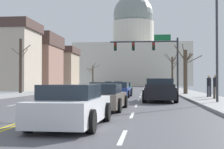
{
  "coord_description": "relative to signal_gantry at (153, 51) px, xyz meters",
  "views": [
    {
      "loc": [
        4.1,
        -21.91,
        1.38
      ],
      "look_at": [
        -2.0,
        36.3,
        2.51
      ],
      "focal_mm": 53.59,
      "sensor_mm": 36.0,
      "label": 1
    }
  ],
  "objects": [
    {
      "name": "street_lamp_right",
      "position": [
        3.16,
        -18.65,
        -0.24
      ],
      "size": [
        2.18,
        0.24,
        7.61
      ],
      "color": "#333338",
      "rests_on": "ground"
    },
    {
      "name": "ground",
      "position": [
        -4.75,
        -16.87,
        -4.87
      ],
      "size": [
        20.0,
        180.0,
        0.2
      ],
      "color": "#4E4E54"
    },
    {
      "name": "bare_tree_02",
      "position": [
        3.08,
        -5.78,
        -2.49
      ],
      "size": [
        2.8,
        1.64,
        4.75
      ],
      "color": "#4C3D2D",
      "rests_on": "ground"
    },
    {
      "name": "pickup_truck_near_02",
      "position": [
        0.23,
        -15.82,
        -4.19
      ],
      "size": [
        2.37,
        5.35,
        1.54
      ],
      "color": "black",
      "rests_on": "ground"
    },
    {
      "name": "sedan_oncoming_01",
      "position": [
        -9.9,
        19.48,
        -4.33
      ],
      "size": [
        1.98,
        4.4,
        1.17
      ],
      "color": "silver",
      "rests_on": "ground"
    },
    {
      "name": "signal_gantry",
      "position": [
        0.0,
        0.0,
        0.0
      ],
      "size": [
        7.91,
        0.41,
        6.6
      ],
      "color": "#28282D",
      "rests_on": "ground"
    },
    {
      "name": "sedan_oncoming_03",
      "position": [
        -10.11,
        43.06,
        -4.29
      ],
      "size": [
        2.05,
        4.6,
        1.26
      ],
      "color": "#9EA3A8",
      "rests_on": "ground"
    },
    {
      "name": "pedestrian_01",
      "position": [
        4.18,
        -11.98,
        -3.81
      ],
      "size": [
        0.35,
        0.34,
        1.7
      ],
      "color": "#33333D",
      "rests_on": "ground"
    },
    {
      "name": "flank_building_02",
      "position": [
        -22.1,
        28.62,
        -0.73
      ],
      "size": [
        14.21,
        8.19,
        8.23
      ],
      "color": "tan",
      "rests_on": "ground"
    },
    {
      "name": "bare_tree_01",
      "position": [
        -13.62,
        -5.52,
        -1.86
      ],
      "size": [
        1.09,
        2.58,
        5.61
      ],
      "color": "#423328",
      "rests_on": "ground"
    },
    {
      "name": "sedan_near_01",
      "position": [
        -3.03,
        -10.39,
        -4.29
      ],
      "size": [
        2.07,
        4.73,
        1.28
      ],
      "color": "navy",
      "rests_on": "ground"
    },
    {
      "name": "sedan_near_04",
      "position": [
        -2.92,
        -28.82,
        -4.29
      ],
      "size": [
        2.03,
        4.39,
        1.27
      ],
      "color": "silver",
      "rests_on": "ground"
    },
    {
      "name": "bare_tree_00",
      "position": [
        3.37,
        14.93,
        -1.93
      ],
      "size": [
        2.23,
        1.84,
        5.65
      ],
      "color": "#423328",
      "rests_on": "ground"
    },
    {
      "name": "sedan_oncoming_00",
      "position": [
        -6.55,
        7.81,
        -4.33
      ],
      "size": [
        2.12,
        4.45,
        1.19
      ],
      "color": "#6B6056",
      "rests_on": "ground"
    },
    {
      "name": "flank_building_00",
      "position": [
        -20.68,
        17.11,
        -0.15
      ],
      "size": [
        9.62,
        9.76,
        9.35
      ],
      "color": "#8C6656",
      "rests_on": "ground"
    },
    {
      "name": "capitol_building",
      "position": [
        -4.75,
        62.05,
        4.25
      ],
      "size": [
        32.43,
        23.19,
        29.78
      ],
      "color": "beige",
      "rests_on": "ground"
    },
    {
      "name": "sedan_near_03",
      "position": [
        -2.76,
        -23.02,
        -4.3
      ],
      "size": [
        2.2,
        4.62,
        1.24
      ],
      "color": "#6B6056",
      "rests_on": "ground"
    },
    {
      "name": "sedan_near_00",
      "position": [
        -3.15,
        -3.63,
        -4.3
      ],
      "size": [
        2.08,
        4.63,
        1.25
      ],
      "color": "#1E7247",
      "rests_on": "ground"
    },
    {
      "name": "sedan_oncoming_02",
      "position": [
        -6.56,
        30.25,
        -4.29
      ],
      "size": [
        2.16,
        4.45,
        1.29
      ],
      "color": "navy",
      "rests_on": "ground"
    },
    {
      "name": "pedestrian_00",
      "position": [
        4.16,
        -14.62,
        -3.81
      ],
      "size": [
        0.35,
        0.34,
        1.7
      ],
      "color": "#4C4238",
      "rests_on": "ground"
    },
    {
      "name": "bare_tree_03",
      "position": [
        -13.19,
        37.89,
        -2.16
      ],
      "size": [
        2.99,
        1.94,
        5.61
      ],
      "color": "brown",
      "rests_on": "ground"
    }
  ]
}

